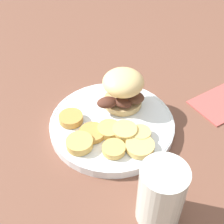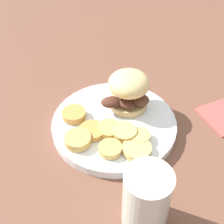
{
  "view_description": "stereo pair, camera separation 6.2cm",
  "coord_description": "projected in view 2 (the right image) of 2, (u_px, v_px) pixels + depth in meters",
  "views": [
    {
      "loc": [
        -0.06,
        -0.45,
        0.47
      ],
      "look_at": [
        0.0,
        0.0,
        0.05
      ],
      "focal_mm": 50.0,
      "sensor_mm": 36.0,
      "label": 1
    },
    {
      "loc": [
        0.0,
        -0.45,
        0.47
      ],
      "look_at": [
        0.0,
        0.0,
        0.05
      ],
      "focal_mm": 50.0,
      "sensor_mm": 36.0,
      "label": 2
    }
  ],
  "objects": [
    {
      "name": "potato_round_2",
      "position": [
        90.0,
        131.0,
        0.61
      ],
      "size": [
        0.05,
        0.05,
        0.01
      ],
      "primitive_type": "cylinder",
      "color": "#BC8942",
      "rests_on": "dinner_plate"
    },
    {
      "name": "sandwich",
      "position": [
        126.0,
        90.0,
        0.64
      ],
      "size": [
        0.11,
        0.09,
        0.08
      ],
      "color": "tan",
      "rests_on": "dinner_plate"
    },
    {
      "name": "potato_round_7",
      "position": [
        134.0,
        149.0,
        0.58
      ],
      "size": [
        0.05,
        0.05,
        0.01
      ],
      "primitive_type": "cylinder",
      "color": "#DBB766",
      "rests_on": "dinner_plate"
    },
    {
      "name": "dinner_plate",
      "position": [
        112.0,
        124.0,
        0.64
      ],
      "size": [
        0.26,
        0.26,
        0.02
      ],
      "color": "white",
      "rests_on": "ground_plane"
    },
    {
      "name": "potato_round_4",
      "position": [
        122.0,
        132.0,
        0.6
      ],
      "size": [
        0.05,
        0.05,
        0.02
      ],
      "primitive_type": "cylinder",
      "color": "#DBB766",
      "rests_on": "dinner_plate"
    },
    {
      "name": "potato_round_5",
      "position": [
        138.0,
        136.0,
        0.6
      ],
      "size": [
        0.04,
        0.04,
        0.01
      ],
      "primitive_type": "cylinder",
      "color": "#DBB766",
      "rests_on": "dinner_plate"
    },
    {
      "name": "ground_plane",
      "position": [
        112.0,
        128.0,
        0.65
      ],
      "size": [
        4.0,
        4.0,
        0.0
      ],
      "primitive_type": "plane",
      "color": "brown"
    },
    {
      "name": "potato_round_1",
      "position": [
        72.0,
        114.0,
        0.64
      ],
      "size": [
        0.05,
        0.05,
        0.01
      ],
      "primitive_type": "cylinder",
      "color": "#BC8942",
      "rests_on": "dinner_plate"
    },
    {
      "name": "drinking_glass",
      "position": [
        143.0,
        200.0,
        0.46
      ],
      "size": [
        0.07,
        0.07,
        0.12
      ],
      "color": "silver",
      "rests_on": "ground_plane"
    },
    {
      "name": "potato_round_6",
      "position": [
        107.0,
        129.0,
        0.61
      ],
      "size": [
        0.05,
        0.05,
        0.01
      ],
      "primitive_type": "cylinder",
      "color": "tan",
      "rests_on": "dinner_plate"
    },
    {
      "name": "potato_round_3",
      "position": [
        108.0,
        149.0,
        0.58
      ],
      "size": [
        0.04,
        0.04,
        0.01
      ],
      "primitive_type": "cylinder",
      "color": "tan",
      "rests_on": "dinner_plate"
    },
    {
      "name": "potato_round_0",
      "position": [
        75.0,
        140.0,
        0.59
      ],
      "size": [
        0.05,
        0.05,
        0.02
      ],
      "primitive_type": "cylinder",
      "color": "tan",
      "rests_on": "dinner_plate"
    }
  ]
}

